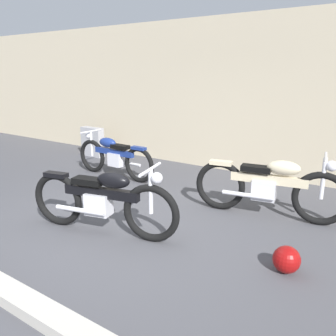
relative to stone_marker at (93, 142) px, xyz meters
name	(u,v)px	position (x,y,z in m)	size (l,w,h in m)	color
ground_plane	(115,228)	(3.45, -2.94, -0.37)	(40.00, 40.00, 0.00)	#47474C
building_wall	(232,96)	(3.45, 0.84, 1.24)	(18.00, 0.30, 3.24)	beige
stone_marker	(93,142)	(0.00, 0.00, 0.00)	(0.65, 0.20, 0.75)	#9E9EA3
helmet	(287,260)	(5.74, -2.70, -0.22)	(0.30, 0.30, 0.30)	maroon
motorcycle_black	(103,200)	(3.42, -3.11, 0.10)	(2.16, 0.77, 0.98)	black
motorcycle_cream	(269,186)	(5.07, -1.33, 0.11)	(2.23, 0.71, 1.01)	black
motorcycle_blue	(114,156)	(1.73, -1.07, 0.07)	(2.03, 0.57, 0.91)	black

